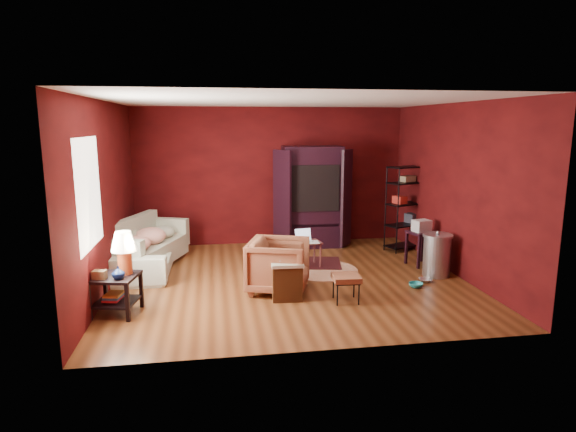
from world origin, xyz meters
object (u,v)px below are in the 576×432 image
(sofa, at_px, (146,243))
(armchair, at_px, (279,263))
(wire_shelving, at_px, (407,204))
(side_table, at_px, (120,265))
(hamper, at_px, (287,279))
(laptop_desk, at_px, (305,244))
(tv_armoire, at_px, (312,195))

(sofa, relative_size, armchair, 2.60)
(wire_shelving, bearing_deg, side_table, -175.90)
(armchair, xyz_separation_m, hamper, (0.07, -0.31, -0.15))
(armchair, height_order, laptop_desk, armchair)
(armchair, relative_size, side_table, 0.80)
(laptop_desk, height_order, tv_armoire, tv_armoire)
(sofa, distance_m, tv_armoire, 3.37)
(laptop_desk, bearing_deg, hamper, -118.95)
(wire_shelving, bearing_deg, hamper, -162.54)
(hamper, bearing_deg, sofa, 139.93)
(sofa, bearing_deg, laptop_desk, -96.88)
(hamper, xyz_separation_m, wire_shelving, (2.75, 2.33, 0.63))
(armchair, bearing_deg, wire_shelving, -36.55)
(tv_armoire, bearing_deg, side_table, -134.74)
(hamper, distance_m, laptop_desk, 1.56)
(armchair, relative_size, laptop_desk, 1.32)
(sofa, height_order, laptop_desk, sofa)
(sofa, height_order, armchair, sofa)
(sofa, distance_m, hamper, 2.84)
(sofa, height_order, hamper, sofa)
(tv_armoire, bearing_deg, sofa, -160.02)
(armchair, bearing_deg, sofa, 72.03)
(side_table, height_order, wire_shelving, wire_shelving)
(sofa, relative_size, wire_shelving, 1.35)
(wire_shelving, bearing_deg, laptop_desk, 178.74)
(sofa, distance_m, armchair, 2.59)
(sofa, bearing_deg, tv_armoire, -70.53)
(laptop_desk, bearing_deg, sofa, 164.05)
(armchair, xyz_separation_m, tv_armoire, (1.04, 2.58, 0.62))
(side_table, distance_m, tv_armoire, 4.46)
(side_table, height_order, hamper, side_table)
(side_table, bearing_deg, laptop_desk, 30.82)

